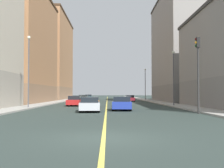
% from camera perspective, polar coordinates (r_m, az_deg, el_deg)
% --- Properties ---
extents(ground_plane, '(400.00, 400.00, 0.00)m').
position_cam_1_polar(ground_plane, '(11.00, -1.74, -11.03)').
color(ground_plane, '#2B3732').
rests_on(ground_plane, ground).
extents(sidewalk_left, '(2.69, 168.00, 0.15)m').
position_cam_1_polar(sidewalk_left, '(60.61, 8.02, -3.43)').
color(sidewalk_left, '#9E9B93').
rests_on(sidewalk_left, ground).
extents(sidewalk_right, '(2.69, 168.00, 0.15)m').
position_cam_1_polar(sidewalk_right, '(60.66, -10.09, -3.42)').
color(sidewalk_right, '#9E9B93').
rests_on(sidewalk_right, ground).
extents(lane_center_stripe, '(0.16, 154.00, 0.01)m').
position_cam_1_polar(lane_center_stripe, '(59.89, -1.04, -3.53)').
color(lane_center_stripe, '#E5D14C').
rests_on(lane_center_stripe, ground).
extents(building_left_mid, '(12.09, 23.00, 21.52)m').
position_cam_1_polar(building_left_mid, '(59.26, 15.52, 6.96)').
color(building_left_mid, slate).
rests_on(building_left_mid, ground).
extents(building_right_midblock, '(12.09, 22.40, 19.81)m').
position_cam_1_polar(building_right_midblock, '(52.98, -19.66, 7.11)').
color(building_right_midblock, '#8F6B4F').
rests_on(building_right_midblock, ground).
extents(building_right_distant, '(12.09, 24.32, 22.39)m').
position_cam_1_polar(building_right_distant, '(77.96, -13.47, 5.16)').
color(building_right_distant, '#8F6B4F').
rests_on(building_right_distant, ground).
extents(traffic_light_left_near, '(0.40, 0.32, 6.48)m').
position_cam_1_polar(traffic_light_left_near, '(24.55, 17.21, 3.85)').
color(traffic_light_left_near, '#2D2D2D').
rests_on(traffic_light_left_near, ground).
extents(street_lamp_left_near, '(0.36, 0.36, 7.14)m').
position_cam_1_polar(street_lamp_left_near, '(37.27, 12.50, 2.37)').
color(street_lamp_left_near, '#4C4C51').
rests_on(street_lamp_left_near, ground).
extents(street_lamp_right_near, '(0.36, 0.36, 8.08)m').
position_cam_1_polar(street_lamp_right_near, '(32.83, -16.72, 3.84)').
color(street_lamp_right_near, '#4C4C51').
rests_on(street_lamp_right_near, ground).
extents(street_lamp_left_far, '(0.36, 0.36, 7.19)m').
position_cam_1_polar(street_lamp_left_far, '(64.29, 6.83, 0.60)').
color(street_lamp_left_far, '#4C4C51').
rests_on(street_lamp_left_far, ground).
extents(car_maroon, '(1.90, 3.99, 1.32)m').
position_cam_1_polar(car_maroon, '(57.22, 3.68, -2.97)').
color(car_maroon, maroon).
rests_on(car_maroon, ground).
extents(car_teal, '(1.84, 4.40, 1.38)m').
position_cam_1_polar(car_teal, '(70.13, -4.85, -2.75)').
color(car_teal, '#196670').
rests_on(car_teal, ground).
extents(car_blue, '(2.06, 4.05, 1.39)m').
position_cam_1_polar(car_blue, '(28.18, 2.01, -4.06)').
color(car_blue, '#23389E').
rests_on(car_blue, ground).
extents(car_yellow, '(1.81, 4.24, 1.41)m').
position_cam_1_polar(car_yellow, '(51.27, -5.89, -3.05)').
color(car_yellow, gold).
rests_on(car_yellow, ground).
extents(car_orange, '(1.84, 4.19, 1.28)m').
position_cam_1_polar(car_orange, '(34.17, -4.18, -3.75)').
color(car_orange, orange).
rests_on(car_orange, ground).
extents(car_red, '(1.89, 4.59, 1.37)m').
position_cam_1_polar(car_red, '(38.29, -7.60, -3.46)').
color(car_red, red).
rests_on(car_red, ground).
extents(car_silver, '(2.03, 4.50, 1.37)m').
position_cam_1_polar(car_silver, '(26.32, -4.57, -4.24)').
color(car_silver, silver).
rests_on(car_silver, ground).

